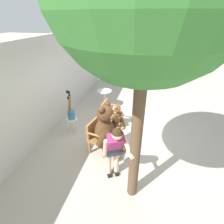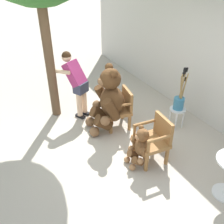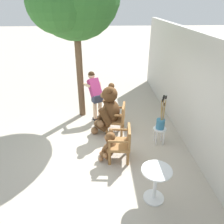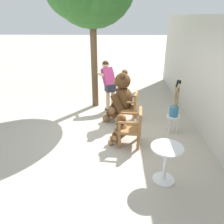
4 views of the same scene
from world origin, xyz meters
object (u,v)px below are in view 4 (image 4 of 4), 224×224
wooden_chair_left (130,106)px  person_visitor (109,82)px  teddy_bear_large (121,97)px  teddy_bear_small (120,129)px  round_side_table (166,160)px  wooden_chair_right (132,126)px  white_stool (173,120)px  brush_bucket (174,108)px

wooden_chair_left → person_visitor: 1.16m
teddy_bear_large → teddy_bear_small: (1.25, -0.03, -0.32)m
teddy_bear_small → round_side_table: bearing=32.6°
wooden_chair_right → white_stool: bearing=118.9°
teddy_bear_large → brush_bucket: (0.67, 1.32, -0.04)m
white_stool → brush_bucket: size_ratio=0.49×
wooden_chair_right → round_side_table: size_ratio=1.19×
wooden_chair_right → teddy_bear_small: 0.30m
wooden_chair_left → brush_bucket: brush_bucket is taller
teddy_bear_large → round_side_table: teddy_bear_large is taller
teddy_bear_small → person_visitor: 2.18m
brush_bucket → wooden_chair_right: bearing=-61.3°
white_stool → round_side_table: size_ratio=0.64×
wooden_chair_right → white_stool: wooden_chair_right is taller
round_side_table → teddy_bear_large: bearing=-162.8°
teddy_bear_large → white_stool: 1.52m
teddy_bear_large → wooden_chair_right: bearing=11.6°
teddy_bear_large → round_side_table: 2.62m
white_stool → round_side_table: (1.82, -0.54, 0.09)m
person_visitor → brush_bucket: size_ratio=1.62×
person_visitor → round_side_table: size_ratio=2.09×
teddy_bear_small → brush_bucket: size_ratio=0.83×
white_stool → person_visitor: bearing=-131.7°
wooden_chair_right → teddy_bear_large: teddy_bear_large is taller
white_stool → brush_bucket: bearing=50.0°
wooden_chair_right → teddy_bear_large: size_ratio=0.60×
teddy_bear_large → brush_bucket: size_ratio=1.54×
person_visitor → round_side_table: person_visitor is taller
brush_bucket → round_side_table: (1.82, -0.55, -0.22)m
teddy_bear_large → round_side_table: (2.49, 0.77, -0.25)m
teddy_bear_small → brush_bucket: (-0.57, 1.35, 0.29)m
brush_bucket → round_side_table: brush_bucket is taller
teddy_bear_large → person_visitor: size_ratio=0.95×
teddy_bear_small → person_visitor: (-2.08, -0.35, 0.52)m
teddy_bear_large → brush_bucket: teddy_bear_large is taller
teddy_bear_small → brush_bucket: bearing=113.0°
wooden_chair_left → teddy_bear_large: 0.35m
wooden_chair_left → wooden_chair_right: (1.23, 0.00, 0.00)m
wooden_chair_right → teddy_bear_large: (-1.26, -0.26, 0.24)m
wooden_chair_left → brush_bucket: size_ratio=0.92×
round_side_table → teddy_bear_small: bearing=-147.4°
teddy_bear_large → person_visitor: (-0.84, -0.37, 0.20)m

